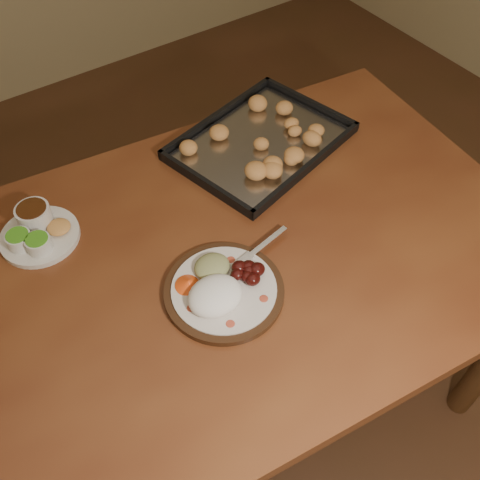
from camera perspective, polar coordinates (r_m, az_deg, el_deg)
ground at (r=1.87m, az=2.42°, el=-13.87°), size 4.00×4.00×0.00m
dining_table at (r=1.26m, az=-3.04°, el=-4.81°), size 1.59×1.07×0.75m
dinner_plate at (r=1.11m, az=-1.99°, el=-5.18°), size 0.33×0.25×0.06m
condiment_saucer at (r=1.29m, az=-20.86°, el=0.94°), size 0.18×0.18×0.06m
baking_tray at (r=1.44m, az=2.25°, el=10.56°), size 0.51×0.42×0.05m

